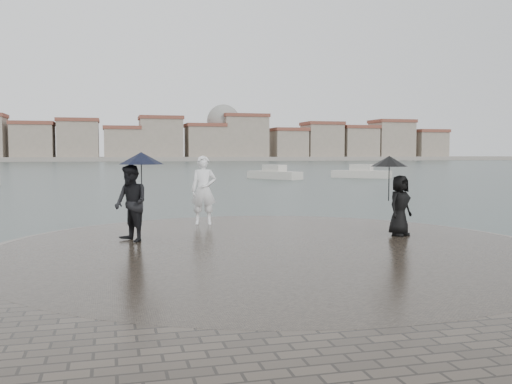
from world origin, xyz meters
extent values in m
plane|color=#2B3835|center=(0.00, 0.00, 0.00)|extent=(400.00, 400.00, 0.00)
cylinder|color=gray|center=(0.00, 3.50, 0.16)|extent=(12.50, 12.50, 0.32)
cylinder|color=#2D261E|center=(0.00, 3.50, 0.18)|extent=(11.90, 11.90, 0.36)
imported|color=white|center=(-0.81, 7.59, 1.33)|extent=(0.79, 0.61, 1.94)
imported|color=black|center=(-2.92, 4.88, 1.24)|extent=(0.99, 1.07, 1.76)
cylinder|color=black|center=(-2.67, 4.98, 1.71)|extent=(0.02, 0.02, 0.90)
cone|color=black|center=(-2.67, 4.98, 2.26)|extent=(1.05, 1.05, 0.28)
imported|color=black|center=(3.47, 4.20, 1.10)|extent=(0.86, 0.76, 1.48)
cylinder|color=black|center=(3.22, 4.30, 1.66)|extent=(0.02, 0.02, 0.90)
cone|color=black|center=(3.22, 4.30, 2.18)|extent=(0.90, 0.90, 0.26)
cube|color=gray|center=(0.00, 163.00, 0.60)|extent=(260.00, 20.00, 1.20)
cube|color=#A1927F|center=(-24.00, 160.00, 5.00)|extent=(11.00, 10.00, 10.00)
cube|color=brown|center=(-24.00, 160.00, 10.50)|extent=(11.60, 10.60, 1.00)
cube|color=#A1927F|center=(-12.00, 160.00, 5.50)|extent=(11.00, 10.00, 11.00)
cube|color=brown|center=(-12.00, 160.00, 11.50)|extent=(11.60, 10.60, 1.00)
cube|color=#A1927F|center=(0.00, 160.00, 4.50)|extent=(10.00, 10.00, 9.00)
cube|color=brown|center=(0.00, 160.00, 9.50)|extent=(10.60, 10.60, 1.00)
cube|color=#A1927F|center=(11.00, 160.00, 6.00)|extent=(12.00, 10.00, 12.00)
cube|color=brown|center=(11.00, 160.00, 12.50)|extent=(12.60, 10.60, 1.00)
cube|color=#A1927F|center=(24.00, 160.00, 5.00)|extent=(11.00, 10.00, 10.00)
cube|color=brown|center=(24.00, 160.00, 10.50)|extent=(11.60, 10.60, 1.00)
cube|color=#A1927F|center=(36.00, 160.00, 6.50)|extent=(13.00, 10.00, 13.00)
cube|color=brown|center=(36.00, 160.00, 13.50)|extent=(13.60, 10.60, 1.00)
cube|color=#A1927F|center=(50.00, 160.00, 4.50)|extent=(10.00, 10.00, 9.00)
cube|color=brown|center=(50.00, 160.00, 9.50)|extent=(10.60, 10.60, 1.00)
cube|color=#A1927F|center=(61.00, 160.00, 5.50)|extent=(11.00, 10.00, 11.00)
cube|color=brown|center=(61.00, 160.00, 11.50)|extent=(11.60, 10.60, 1.00)
cube|color=#A1927F|center=(73.00, 160.00, 5.00)|extent=(11.00, 10.00, 10.00)
cube|color=brown|center=(73.00, 160.00, 10.50)|extent=(11.60, 10.60, 1.00)
cube|color=#A1927F|center=(85.00, 160.00, 6.00)|extent=(12.00, 10.00, 12.00)
cube|color=brown|center=(85.00, 160.00, 12.50)|extent=(12.60, 10.60, 1.00)
cube|color=#A1927F|center=(98.00, 160.00, 4.50)|extent=(10.00, 10.00, 9.00)
cube|color=brown|center=(98.00, 160.00, 9.50)|extent=(10.60, 10.60, 1.00)
sphere|color=gray|center=(30.00, 162.00, 12.00)|extent=(10.00, 10.00, 10.00)
cube|color=beige|center=(11.17, 41.68, 0.25)|extent=(4.25, 5.52, 0.90)
cube|color=beige|center=(11.17, 41.68, 0.85)|extent=(2.07, 2.33, 0.90)
cube|color=beige|center=(19.81, 41.74, 0.25)|extent=(5.18, 4.84, 0.90)
cube|color=beige|center=(19.81, 41.74, 0.85)|extent=(2.29, 2.22, 0.90)
camera|label=1|loc=(-3.36, -8.33, 2.38)|focal=40.00mm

